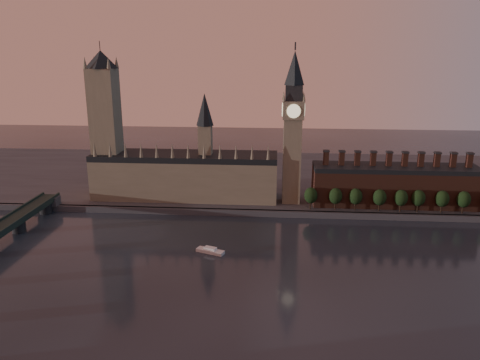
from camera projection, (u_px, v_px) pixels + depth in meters
The scene contains 15 objects.
ground at pixel (276, 281), 222.61m from camera, with size 900.00×900.00×0.00m, color black.
north_bank at pixel (276, 178), 392.99m from camera, with size 900.00×182.00×4.00m.
palace_of_westminster at pixel (186, 173), 331.76m from camera, with size 130.00×30.30×74.00m.
victoria_tower at pixel (105, 120), 325.76m from camera, with size 24.00×24.00×108.00m.
big_ben at pixel (293, 126), 312.12m from camera, with size 15.00×15.00×107.00m.
chimney_block at pixel (394, 185), 317.58m from camera, with size 110.00×25.00×37.00m.
embankment_tree_0 at pixel (311, 195), 308.80m from camera, with size 8.60×8.60×14.88m.
embankment_tree_1 at pixel (336, 196), 307.44m from camera, with size 8.60×8.60×14.88m.
embankment_tree_2 at pixel (356, 196), 306.52m from camera, with size 8.60×8.60×14.88m.
embankment_tree_3 at pixel (380, 197), 304.68m from camera, with size 8.60×8.60×14.88m.
embankment_tree_4 at pixel (401, 198), 303.63m from camera, with size 8.60×8.60×14.88m.
embankment_tree_5 at pixel (418, 198), 303.35m from camera, with size 8.60×8.60×14.88m.
embankment_tree_6 at pixel (442, 199), 301.93m from camera, with size 8.60×8.60×14.88m.
embankment_tree_7 at pixel (464, 199), 300.54m from camera, with size 8.60×8.60×14.88m.
river_boat at pixel (210, 251), 253.78m from camera, with size 16.19×9.70×3.12m.
Camera 1 is at (-1.82, -201.96, 106.75)m, focal length 35.00 mm.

